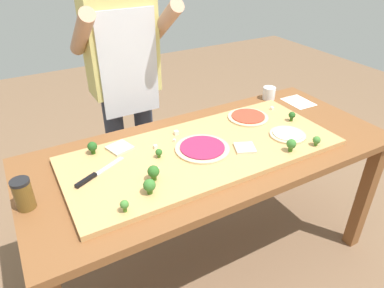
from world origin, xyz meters
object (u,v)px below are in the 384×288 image
cheese_crumble_a (156,170)px  cheese_crumble_d (176,133)px  pizza_whole_cheese_artichoke (288,134)px  broccoli_floret_front_right (92,147)px  pizza_whole_tomato_red (248,117)px  broccoli_floret_front_left (124,205)px  chefs_knife (94,175)px  broccoli_floret_center_right (292,115)px  pizza_whole_beet_magenta (202,148)px  cheese_crumble_e (272,108)px  flour_cup (269,94)px  recipe_note (298,102)px  broccoli_floret_back_mid (149,186)px  broccoli_floret_back_right (317,140)px  sauce_jar (23,194)px  broccoli_floret_back_left (159,153)px  pizza_slice_center (245,148)px  cook_center (125,76)px  pizza_slice_far_right (120,148)px  broccoli_floret_center_left (154,172)px  cheese_crumble_b (155,147)px  prep_table (211,164)px  cheese_crumble_c (174,140)px  broccoli_floret_front_mid (291,144)px

cheese_crumble_a → cheese_crumble_d: size_ratio=0.91×
pizza_whole_cheese_artichoke → cheese_crumble_d: bearing=149.2°
broccoli_floret_front_right → pizza_whole_tomato_red: bearing=-4.2°
broccoli_floret_front_left → pizza_whole_cheese_artichoke: bearing=8.1°
chefs_knife → broccoli_floret_center_right: size_ratio=4.57×
pizza_whole_tomato_red → pizza_whole_beet_magenta: same height
broccoli_floret_front_left → cheese_crumble_e: bearing=21.2°
flour_cup → recipe_note: size_ratio=0.43×
broccoli_floret_back_mid → broccoli_floret_back_right: (0.87, -0.06, -0.01)m
broccoli_floret_front_right → recipe_note: 1.33m
broccoli_floret_front_right → sauce_jar: 0.40m
broccoli_floret_back_left → cheese_crumble_d: size_ratio=2.13×
pizza_slice_center → cook_center: size_ratio=0.06×
pizza_slice_center → cheese_crumble_a: (-0.46, 0.04, 0.00)m
pizza_whole_tomato_red → cheese_crumble_d: size_ratio=10.92×
pizza_slice_far_right → recipe_note: pizza_slice_far_right is taller
broccoli_floret_center_left → broccoli_floret_back_left: bearing=58.0°
cheese_crumble_b → cheese_crumble_e: size_ratio=0.98×
broccoli_floret_front_right → recipe_note: bearing=-0.2°
prep_table → flour_cup: 0.74m
prep_table → broccoli_floret_center_right: (0.52, -0.01, 0.16)m
broccoli_floret_front_right → prep_table: bearing=-20.6°
pizza_slice_center → cook_center: cook_center is taller
prep_table → recipe_note: (0.79, 0.20, 0.10)m
cheese_crumble_e → chefs_knife: bearing=-173.0°
chefs_knife → cheese_crumble_c: bearing=12.1°
broccoli_floret_front_left → broccoli_floret_back_mid: bearing=23.4°
pizza_slice_far_right → broccoli_floret_center_right: bearing=-11.4°
pizza_whole_beet_magenta → broccoli_floret_back_right: (0.51, -0.24, 0.02)m
broccoli_floret_front_left → cheese_crumble_b: broccoli_floret_front_left is taller
pizza_slice_far_right → broccoli_floret_center_left: size_ratio=1.49×
pizza_whole_cheese_artichoke → broccoli_floret_back_right: size_ratio=3.70×
broccoli_floret_front_left → cheese_crumble_c: bearing=43.1°
pizza_whole_tomato_red → flour_cup: size_ratio=2.86×
chefs_knife → cheese_crumble_b: 0.34m
broccoli_floret_front_right → cheese_crumble_c: broccoli_floret_front_right is taller
pizza_slice_center → flour_cup: bearing=40.4°
pizza_whole_cheese_artichoke → recipe_note: pizza_whole_cheese_artichoke is taller
broccoli_floret_front_right → cook_center: 0.61m
pizza_whole_tomato_red → flour_cup: flour_cup is taller
broccoli_floret_center_right → sauce_jar: size_ratio=0.42×
broccoli_floret_back_mid → cheese_crumble_e: 1.02m
pizza_whole_beet_magenta → broccoli_floret_front_mid: broccoli_floret_front_mid is taller
broccoli_floret_front_right → cheese_crumble_a: 0.35m
pizza_whole_beet_magenta → cheese_crumble_d: size_ratio=12.69×
recipe_note → cheese_crumble_e: bearing=-170.9°
broccoli_floret_back_right → broccoli_floret_front_left: bearing=179.5°
pizza_slice_center → cheese_crumble_c: same height
broccoli_floret_back_right → prep_table: bearing=149.0°
broccoli_floret_back_right → sauce_jar: (-1.32, 0.25, 0.01)m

